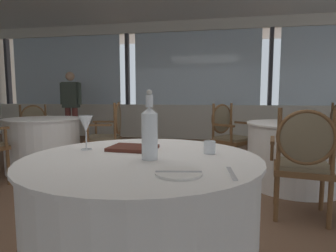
% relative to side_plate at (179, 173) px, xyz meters
% --- Properties ---
extents(ground_plane, '(15.41, 15.41, 0.00)m').
position_rel_side_plate_xyz_m(ground_plane, '(-0.47, 1.40, -0.76)').
color(ground_plane, brown).
extents(window_wall_far, '(11.08, 0.14, 2.88)m').
position_rel_side_plate_xyz_m(window_wall_far, '(-0.47, 5.85, 0.39)').
color(window_wall_far, silver).
rests_on(window_wall_far, ground_plane).
extents(foreground_table, '(1.23, 1.23, 0.75)m').
position_rel_side_plate_xyz_m(foreground_table, '(-0.24, 0.29, -0.38)').
color(foreground_table, white).
rests_on(foreground_table, ground_plane).
extents(side_plate, '(0.19, 0.19, 0.01)m').
position_rel_side_plate_xyz_m(side_plate, '(0.00, 0.00, 0.00)').
color(side_plate, white).
rests_on(side_plate, foreground_table).
extents(butter_knife, '(0.19, 0.05, 0.00)m').
position_rel_side_plate_xyz_m(butter_knife, '(0.00, 0.00, 0.01)').
color(butter_knife, silver).
rests_on(butter_knife, foreground_table).
extents(dinner_fork, '(0.04, 0.19, 0.00)m').
position_rel_side_plate_xyz_m(dinner_fork, '(0.21, 0.05, -0.00)').
color(dinner_fork, silver).
rests_on(dinner_fork, foreground_table).
extents(water_bottle, '(0.08, 0.08, 0.35)m').
position_rel_side_plate_xyz_m(water_bottle, '(-0.18, 0.24, 0.13)').
color(water_bottle, white).
rests_on(water_bottle, foreground_table).
extents(wine_glass, '(0.09, 0.09, 0.20)m').
position_rel_side_plate_xyz_m(wine_glass, '(-0.61, 0.42, 0.14)').
color(wine_glass, white).
rests_on(wine_glass, foreground_table).
extents(water_tumbler, '(0.06, 0.06, 0.07)m').
position_rel_side_plate_xyz_m(water_tumbler, '(0.11, 0.44, 0.03)').
color(water_tumbler, white).
rests_on(water_tumbler, foreground_table).
extents(menu_book, '(0.28, 0.22, 0.02)m').
position_rel_side_plate_xyz_m(menu_book, '(-0.34, 0.47, 0.01)').
color(menu_book, '#512319').
rests_on(menu_book, foreground_table).
extents(background_table_1, '(1.04, 1.04, 0.75)m').
position_rel_side_plate_xyz_m(background_table_1, '(-2.34, 2.47, -0.38)').
color(background_table_1, white).
rests_on(background_table_1, ground_plane).
extents(dining_chair_1_0, '(0.66, 0.66, 0.92)m').
position_rel_side_plate_xyz_m(dining_chair_1_0, '(-2.98, 3.16, -0.22)').
color(dining_chair_1_0, brown).
rests_on(dining_chair_1_0, ground_plane).
extents(dining_chair_1_2, '(0.55, 0.60, 0.98)m').
position_rel_side_plate_xyz_m(dining_chair_1_2, '(-1.41, 2.68, -0.19)').
color(dining_chair_1_2, brown).
rests_on(dining_chair_1_2, ground_plane).
extents(background_table_2, '(1.11, 1.11, 0.75)m').
position_rel_side_plate_xyz_m(background_table_2, '(1.03, 2.38, -0.38)').
color(background_table_2, white).
rests_on(background_table_2, ground_plane).
extents(dining_chair_2_0, '(0.59, 0.54, 0.97)m').
position_rel_side_plate_xyz_m(dining_chair_2_0, '(0.86, 1.41, -0.20)').
color(dining_chair_2_0, brown).
rests_on(dining_chair_2_0, ground_plane).
extents(dining_chair_2_2, '(0.65, 0.66, 0.96)m').
position_rel_side_plate_xyz_m(dining_chair_2_2, '(0.27, 3.01, -0.20)').
color(dining_chair_2_2, brown).
rests_on(dining_chair_2_2, ground_plane).
extents(diner_person_0, '(0.53, 0.21, 1.63)m').
position_rel_side_plate_xyz_m(diner_person_0, '(-3.30, 4.94, 0.16)').
color(diner_person_0, brown).
rests_on(diner_person_0, ground_plane).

